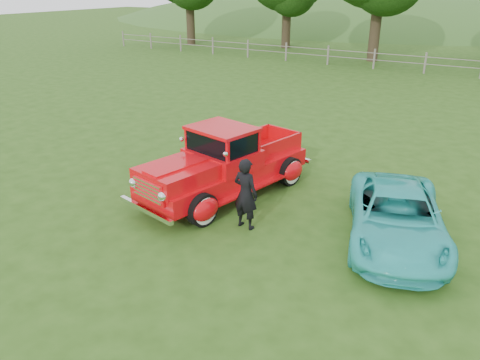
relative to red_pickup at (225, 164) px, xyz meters
The scene contains 6 objects.
ground 2.11m from the red_pickup, 67.81° to the right, with size 140.00×140.00×0.00m, color #294C14.
distant_hills 58.00m from the red_pickup, 93.32° to the left, with size 116.00×60.00×18.00m.
fence_line 20.20m from the red_pickup, 87.91° to the left, with size 48.00×0.12×1.20m.
red_pickup is the anchor object (origin of this frame).
teal_sedan 4.30m from the red_pickup, ahead, with size 1.85×4.01×1.11m, color #31C4BF.
man 1.83m from the red_pickup, 42.46° to the right, with size 0.58×0.38×1.60m, color black.
Camera 1 is at (5.25, -7.24, 5.00)m, focal length 35.00 mm.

